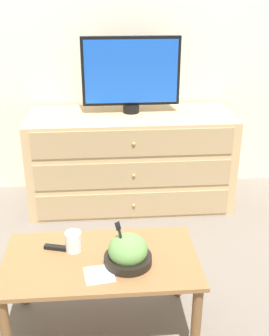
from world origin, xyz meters
TOP-DOWN VIEW (x-y plane):
  - ground_plane at (0.00, 0.00)m, footprint 12.00×12.00m
  - wall_back at (0.00, 0.03)m, footprint 12.00×0.05m
  - dresser at (0.08, -0.32)m, footprint 1.45×0.60m
  - tv at (0.09, -0.27)m, footprint 0.68×0.12m
  - coffee_table at (-0.15, -1.62)m, footprint 0.88×0.48m
  - takeout_bowl at (-0.03, -1.67)m, footprint 0.21×0.21m
  - drink_cup at (-0.27, -1.55)m, footprint 0.08×0.08m
  - napkin at (-0.16, -1.74)m, footprint 0.14×0.14m
  - remote_control at (-0.34, -1.54)m, footprint 0.15×0.07m

SIDE VIEW (x-z plane):
  - ground_plane at x=0.00m, z-range 0.00..0.00m
  - coffee_table at x=-0.15m, z-range 0.14..0.53m
  - dresser at x=0.08m, z-range 0.00..0.69m
  - napkin at x=-0.16m, z-range 0.40..0.40m
  - remote_control at x=-0.34m, z-range 0.40..0.41m
  - drink_cup at x=-0.27m, z-range 0.39..0.48m
  - takeout_bowl at x=-0.03m, z-range 0.35..0.55m
  - tv at x=0.09m, z-range 0.70..1.23m
  - wall_back at x=0.00m, z-range 0.00..2.60m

